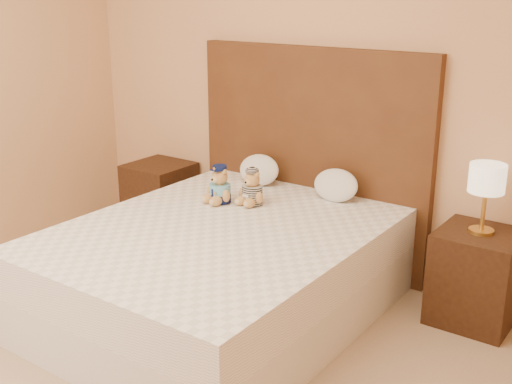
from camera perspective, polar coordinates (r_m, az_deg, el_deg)
room_walls at (r=2.92m, az=-13.25°, el=16.06°), size 4.04×4.52×2.72m
bed at (r=3.81m, az=-3.19°, el=-7.03°), size 1.60×2.00×0.55m
headboard at (r=4.43m, az=4.90°, el=3.07°), size 1.75×0.08×1.50m
nightstand_left at (r=5.14m, az=-8.50°, el=-0.49°), size 0.45×0.45×0.55m
nightstand_right at (r=3.94m, az=18.96°, el=-7.14°), size 0.45×0.45×0.55m
lamp at (r=3.75m, az=19.83°, el=0.85°), size 0.20×0.20×0.40m
teddy_police at (r=4.09m, az=-3.23°, el=0.70°), size 0.24×0.24×0.24m
teddy_prisoner at (r=4.05m, az=-0.35°, el=0.44°), size 0.22×0.21×0.23m
pillow_left at (r=4.47m, az=0.27°, el=2.10°), size 0.32×0.21×0.22m
pillow_right at (r=4.17m, az=7.11°, el=0.74°), size 0.31×0.20×0.22m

